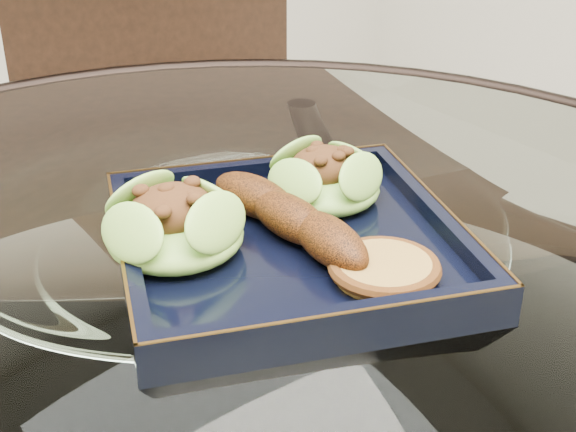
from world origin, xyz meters
TOP-DOWN VIEW (x-y plane):
  - dining_table at (-0.00, -0.00)m, footprint 1.13×1.13m
  - dining_chair at (0.23, 0.53)m, footprint 0.58×0.58m
  - navy_plate at (0.03, -0.02)m, footprint 0.35×0.35m
  - lettuce_wrap_left at (-0.05, 0.01)m, footprint 0.12×0.12m
  - lettuce_wrap_right at (0.10, 0.01)m, footprint 0.12×0.12m
  - roasted_plantain at (0.04, -0.02)m, footprint 0.04×0.18m
  - crumb_patty at (0.05, -0.12)m, footprint 0.10×0.10m

SIDE VIEW (x-z plane):
  - dining_table at x=0.00m, z-range 0.21..0.98m
  - dining_chair at x=0.23m, z-range 0.06..1.14m
  - navy_plate at x=0.03m, z-range 0.76..0.78m
  - crumb_patty at x=0.05m, z-range 0.78..0.80m
  - roasted_plantain at x=0.04m, z-range 0.78..0.82m
  - lettuce_wrap_right at x=0.10m, z-range 0.78..0.82m
  - lettuce_wrap_left at x=-0.05m, z-range 0.78..0.82m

